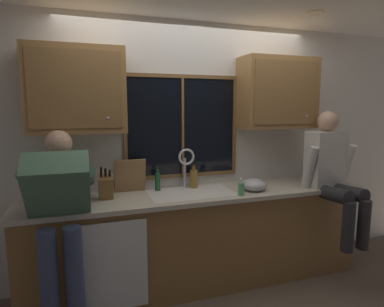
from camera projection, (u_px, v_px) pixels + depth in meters
name	position (u px, v px, depth m)	size (l,w,h in m)	color
back_wall	(189.00, 150.00, 3.34)	(5.60, 0.12, 2.55)	silver
ceiling_downlight_right	(315.00, 13.00, 2.83)	(0.14, 0.14, 0.01)	#FFEAB2
window_glass	(182.00, 127.00, 3.21)	(1.10, 0.02, 0.95)	black
window_frame_top	(182.00, 76.00, 3.13)	(1.17, 0.02, 0.04)	brown
window_frame_bottom	(183.00, 175.00, 3.27)	(1.17, 0.02, 0.04)	brown
window_frame_left	(125.00, 128.00, 3.02)	(0.04, 0.02, 0.95)	brown
window_frame_right	(234.00, 126.00, 3.38)	(0.04, 0.02, 0.95)	brown
window_mullion_center	(183.00, 127.00, 3.20)	(0.02, 0.02, 0.95)	brown
lower_cabinet_run	(200.00, 240.00, 3.13)	(3.20, 0.58, 0.88)	olive
countertop	(201.00, 194.00, 3.04)	(3.26, 0.62, 0.04)	beige
dishwasher_front	(110.00, 267.00, 2.55)	(0.60, 0.02, 0.74)	white
upper_cabinet_left	(76.00, 90.00, 2.70)	(0.80, 0.36, 0.72)	#9E703D
upper_cabinet_right	(277.00, 93.00, 3.31)	(0.80, 0.36, 0.72)	#9E703D
sink	(192.00, 203.00, 3.03)	(0.80, 0.46, 0.21)	white
faucet	(187.00, 163.00, 3.15)	(0.18, 0.09, 0.40)	silver
person_standing	(60.00, 212.00, 2.38)	(0.53, 0.70, 1.54)	#384260
person_sitting_on_counter	(332.00, 170.00, 3.17)	(0.54, 0.62, 1.26)	#262628
knife_block	(106.00, 187.00, 2.79)	(0.12, 0.18, 0.32)	brown
cutting_board	(130.00, 176.00, 3.03)	(0.29, 0.02, 0.32)	#997047
mixing_bowl	(254.00, 185.00, 3.11)	(0.24, 0.24, 0.12)	#B7B7BC
soap_dispenser	(241.00, 189.00, 2.93)	(0.06, 0.07, 0.16)	#59A566
bottle_green_glass	(194.00, 178.00, 3.19)	(0.08, 0.08, 0.24)	olive
bottle_tall_clear	(158.00, 181.00, 3.09)	(0.05, 0.05, 0.23)	#1E592D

